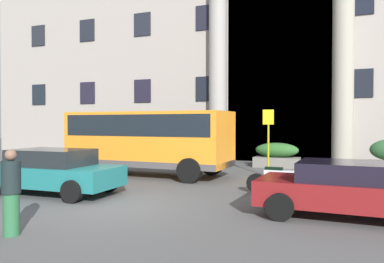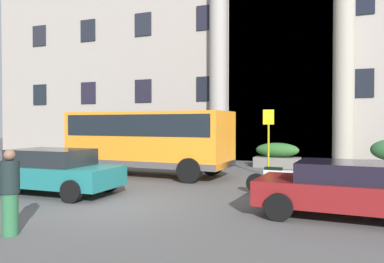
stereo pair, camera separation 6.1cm
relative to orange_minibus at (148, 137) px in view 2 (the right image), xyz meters
name	(u,v)px [view 2 (the right image)]	position (x,y,z in m)	size (l,w,h in m)	color
ground_plane	(109,208)	(1.85, -5.50, -1.63)	(80.00, 64.00, 0.12)	#504F4F
office_building_facade	(258,14)	(1.86, 11.97, 7.90)	(36.78, 9.78, 18.95)	#9D948B
orange_minibus	(148,137)	(0.00, 0.00, 0.00)	(6.79, 2.71, 2.60)	orange
bus_stop_sign	(268,135)	(4.57, 1.71, 0.10)	(0.44, 0.08, 2.69)	#9E9E12
hedge_planter_far_west	(86,147)	(-7.08, 5.12, -0.89)	(2.03, 0.98, 1.40)	#696758
hedge_planter_west	(277,156)	(4.37, 4.94, -0.99)	(2.16, 0.97, 1.19)	slate
hedge_planter_entrance_right	(184,149)	(-0.56, 4.89, -0.81)	(1.90, 0.95, 1.57)	slate
parked_estate_mid	(52,171)	(-0.75, -4.71, -0.86)	(4.23, 2.08, 1.36)	#1C6A6A
parked_hatchback_near	(348,189)	(7.60, -4.49, -0.90)	(4.10, 2.17, 1.27)	maroon
motorcycle_far_end	(278,179)	(5.64, -2.26, -1.11)	(2.04, 0.55, 0.89)	black
motorcycle_near_kerb	(36,167)	(-3.56, -2.47, -1.11)	(1.95, 0.55, 0.89)	black
pedestrian_woman_with_bag	(10,192)	(1.61, -8.42, -0.74)	(0.36, 0.36, 1.65)	#28613A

